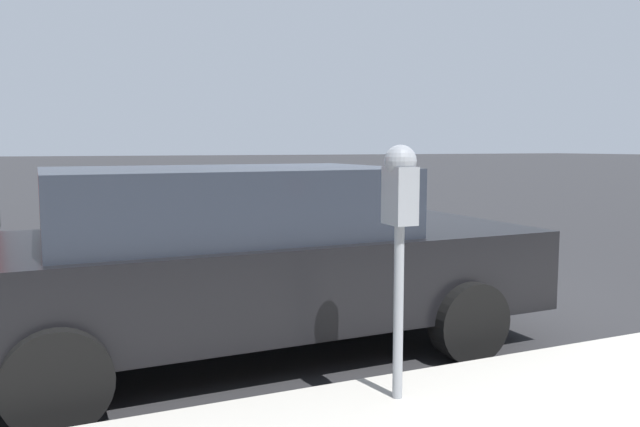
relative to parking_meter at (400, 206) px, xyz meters
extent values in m
plane|color=#2B2B2D|center=(2.56, -0.88, -1.34)|extent=(220.00, 220.00, 0.00)
cylinder|color=gray|center=(0.00, 0.00, -0.64)|extent=(0.06, 0.06, 1.06)
cube|color=gray|center=(0.00, 0.00, 0.06)|extent=(0.20, 0.14, 0.34)
sphere|color=gray|center=(0.00, 0.00, 0.27)|extent=(0.19, 0.19, 0.19)
cube|color=#B21919|center=(0.11, 0.00, 0.02)|extent=(0.01, 0.11, 0.12)
cube|color=black|center=(0.11, 0.00, 0.14)|extent=(0.01, 0.10, 0.08)
cube|color=black|center=(1.69, 0.42, -0.69)|extent=(2.02, 4.85, 0.66)
cube|color=#232833|center=(1.69, 0.61, -0.09)|extent=(1.75, 2.73, 0.54)
cylinder|color=black|center=(2.68, -1.06, -1.02)|extent=(0.23, 0.64, 0.64)
cylinder|color=black|center=(0.75, -1.09, -1.02)|extent=(0.23, 0.64, 0.64)
cylinder|color=black|center=(2.63, 1.93, -1.02)|extent=(0.23, 0.64, 0.64)
cylinder|color=black|center=(0.70, 1.90, -1.02)|extent=(0.23, 0.64, 0.64)
camera|label=1|loc=(-3.16, 1.88, 0.35)|focal=35.00mm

